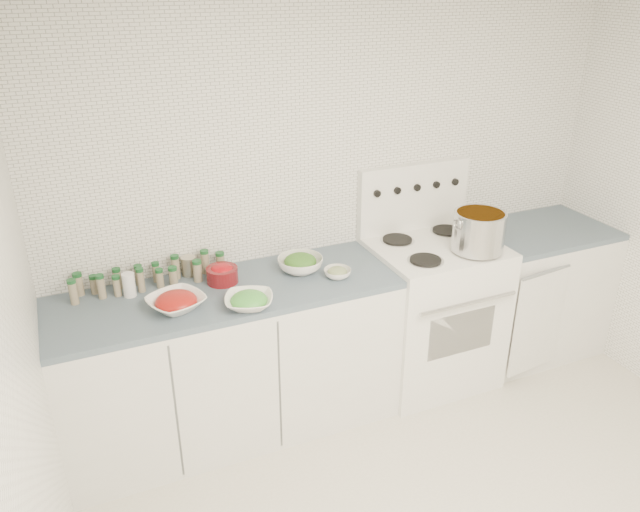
{
  "coord_description": "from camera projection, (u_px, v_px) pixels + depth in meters",
  "views": [
    {
      "loc": [
        -1.54,
        -1.69,
        2.46
      ],
      "look_at": [
        -0.3,
        1.14,
        1.02
      ],
      "focal_mm": 35.0,
      "sensor_mm": 36.0,
      "label": 1
    }
  ],
  "objects": [
    {
      "name": "room_walls",
      "position": [
        515.0,
        231.0,
        2.34
      ],
      "size": [
        3.54,
        3.04,
        2.52
      ],
      "color": "white",
      "rests_on": "ground"
    },
    {
      "name": "counter_left",
      "position": [
        231.0,
        361.0,
        3.5
      ],
      "size": [
        1.85,
        0.62,
        0.9
      ],
      "color": "white",
      "rests_on": "ground"
    },
    {
      "name": "stove",
      "position": [
        430.0,
        308.0,
        3.95
      ],
      "size": [
        0.76,
        0.7,
        1.36
      ],
      "color": "white",
      "rests_on": "ground"
    },
    {
      "name": "counter_right",
      "position": [
        532.0,
        290.0,
        4.27
      ],
      "size": [
        0.89,
        0.67,
        0.9
      ],
      "color": "white",
      "rests_on": "ground"
    },
    {
      "name": "stock_pot",
      "position": [
        479.0,
        230.0,
        3.62
      ],
      "size": [
        0.32,
        0.3,
        0.23
      ],
      "rotation": [
        0.0,
        0.0,
        -0.21
      ],
      "color": "silver",
      "rests_on": "stove"
    },
    {
      "name": "bowl_tomato",
      "position": [
        176.0,
        302.0,
        3.11
      ],
      "size": [
        0.35,
        0.35,
        0.09
      ],
      "color": "white",
      "rests_on": "counter_left"
    },
    {
      "name": "bowl_snowpea",
      "position": [
        249.0,
        301.0,
        3.13
      ],
      "size": [
        0.31,
        0.31,
        0.08
      ],
      "color": "white",
      "rests_on": "counter_left"
    },
    {
      "name": "bowl_broccoli",
      "position": [
        300.0,
        263.0,
        3.5
      ],
      "size": [
        0.32,
        0.32,
        0.1
      ],
      "color": "white",
      "rests_on": "counter_left"
    },
    {
      "name": "bowl_zucchini",
      "position": [
        337.0,
        272.0,
        3.43
      ],
      "size": [
        0.15,
        0.15,
        0.06
      ],
      "color": "white",
      "rests_on": "counter_left"
    },
    {
      "name": "bowl_pepper",
      "position": [
        222.0,
        273.0,
        3.37
      ],
      "size": [
        0.17,
        0.17,
        0.11
      ],
      "color": "#601014",
      "rests_on": "counter_left"
    },
    {
      "name": "salt_canister",
      "position": [
        129.0,
        285.0,
        3.22
      ],
      "size": [
        0.07,
        0.07,
        0.13
      ],
      "primitive_type": "cylinder",
      "rotation": [
        0.0,
        0.0,
        -0.04
      ],
      "color": "white",
      "rests_on": "counter_left"
    },
    {
      "name": "tin_can",
      "position": [
        189.0,
        266.0,
        3.45
      ],
      "size": [
        0.09,
        0.09,
        0.11
      ],
      "primitive_type": "cylinder",
      "rotation": [
        0.0,
        0.0,
        -0.07
      ],
      "color": "#ABA490",
      "rests_on": "counter_left"
    },
    {
      "name": "spice_cluster",
      "position": [
        147.0,
        276.0,
        3.32
      ],
      "size": [
        0.83,
        0.15,
        0.14
      ],
      "color": "gray",
      "rests_on": "counter_left"
    }
  ]
}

